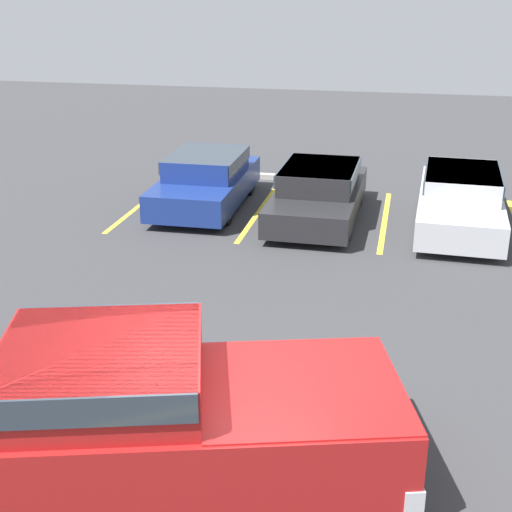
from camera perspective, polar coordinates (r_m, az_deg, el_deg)
ground_plane at (r=8.35m, az=-2.98°, el=-17.01°), size 60.00×60.00×0.00m
stall_stripe_a at (r=17.87m, az=-9.18°, el=4.12°), size 0.12×4.51×0.01m
stall_stripe_b at (r=17.04m, az=0.22°, el=3.55°), size 0.12×4.51×0.01m
stall_stripe_c at (r=16.70m, az=10.26°, el=2.83°), size 0.12×4.51×0.01m
pickup_truck at (r=7.88m, az=-9.73°, el=-12.32°), size 6.15×3.65×1.68m
parked_sedan_a at (r=17.37m, az=-4.01°, el=6.20°), size 1.88×4.28×1.29m
parked_sedan_b at (r=16.49m, az=5.04°, el=5.22°), size 1.89×4.47×1.23m
parked_sedan_c at (r=16.47m, az=16.04°, el=4.53°), size 1.95×4.72×1.27m
wheel_stop_curb at (r=20.04m, az=-0.19°, el=6.45°), size 1.94×0.20×0.14m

